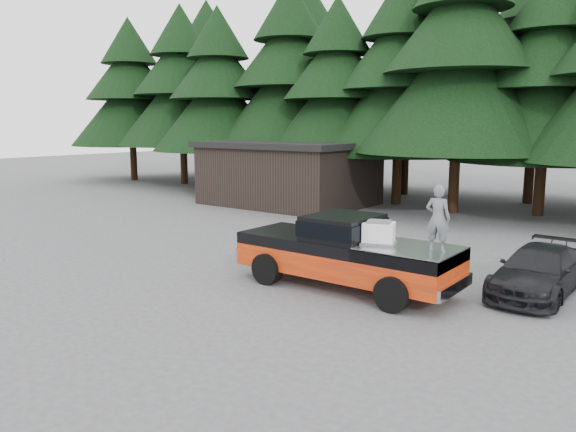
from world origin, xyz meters
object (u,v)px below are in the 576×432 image
Objects in this scene: pickup_truck at (346,263)px; man_on_bed at (438,218)px; air_compressor at (379,234)px; utility_building at (289,173)px; parked_car at (539,271)px.

pickup_truck is 2.85m from man_on_bed.
air_compressor is at bearing -6.18° from pickup_truck.
utility_building is at bearing 132.82° from pickup_truck.
man_on_bed is (2.46, -0.03, 1.44)m from pickup_truck.
utility_building is (-11.49, 11.43, 0.08)m from air_compressor.
man_on_bed is 3.37m from parked_car.
pickup_truck is at bearing -147.71° from parked_car.
air_compressor is 0.48× the size of man_on_bed.
pickup_truck is 15.47m from utility_building.
utility_building is (-10.49, 11.32, 1.00)m from pickup_truck.
utility_building is (-12.95, 11.35, -0.44)m from man_on_bed.
man_on_bed is at bearing -122.42° from parked_car.
pickup_truck is 8.09× the size of air_compressor.
man_on_bed is 17.23m from utility_building.
man_on_bed is 0.18× the size of utility_building.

